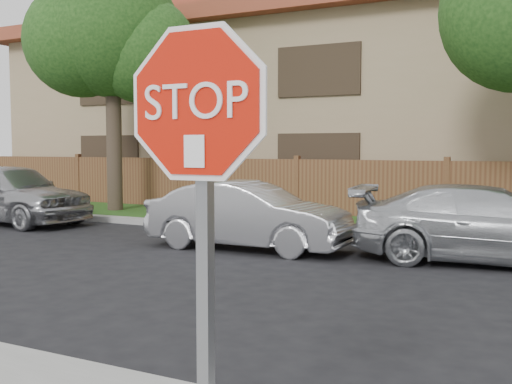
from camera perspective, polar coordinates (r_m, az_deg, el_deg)
The scene contains 9 objects.
far_curb at distance 12.39m, azimuth 15.15°, elevation -4.51°, with size 70.00×0.30×0.15m, color gray.
grass_strip at distance 14.00m, azimuth 16.54°, elevation -3.59°, with size 70.00×3.00×0.12m, color #1E4714.
fence at distance 15.49m, azimuth 17.67°, elevation -0.11°, with size 70.00×0.12×1.60m, color #58331F.
apartment_building at distance 21.05m, azimuth 20.35°, elevation 8.38°, with size 35.20×9.20×7.20m.
tree_left at distance 17.95m, azimuth -13.78°, elevation 14.73°, with size 4.80×3.90×7.78m.
stop_sign at distance 2.80m, azimuth -5.39°, elevation 1.84°, with size 1.01×0.13×2.55m.
sedan_far_left at distance 16.40m, azimuth -22.43°, elevation -0.08°, with size 1.84×4.57×1.56m, color #AAAAAE.
sedan_left at distance 11.36m, azimuth -0.74°, elevation -2.26°, with size 1.36×3.90×1.29m, color #B3B3B8.
sedan_right at distance 10.73m, azimuth 21.26°, elevation -2.90°, with size 1.82×4.49×1.30m, color #B6B9BE.
Camera 1 is at (2.48, -3.85, 1.95)m, focal length 42.00 mm.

